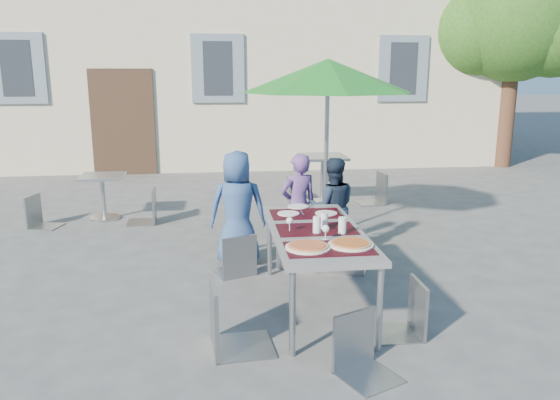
{
  "coord_description": "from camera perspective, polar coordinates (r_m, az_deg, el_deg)",
  "views": [
    {
      "loc": [
        -0.1,
        -4.3,
        2.13
      ],
      "look_at": [
        0.56,
        1.25,
        0.82
      ],
      "focal_mm": 35.0,
      "sensor_mm": 36.0,
      "label": 1
    }
  ],
  "objects": [
    {
      "name": "glassware",
      "position": [
        4.81,
        4.58,
        -2.52
      ],
      "size": [
        0.51,
        0.41,
        0.15
      ],
      "color": "silver",
      "rests_on": "dining_table"
    },
    {
      "name": "child_0",
      "position": [
        6.1,
        -4.45,
        -0.88
      ],
      "size": [
        0.65,
        0.44,
        1.3
      ],
      "primitive_type": "imported",
      "rotation": [
        0.0,
        0.0,
        3.09
      ],
      "color": "navy",
      "rests_on": "ground"
    },
    {
      "name": "chair_2",
      "position": [
        5.9,
        6.96,
        -1.96
      ],
      "size": [
        0.59,
        0.59,
        1.01
      ],
      "color": "gray",
      "rests_on": "ground"
    },
    {
      "name": "dining_table",
      "position": [
        4.94,
        3.82,
        -3.69
      ],
      "size": [
        0.8,
        1.85,
        0.76
      ],
      "color": "#4E4E53",
      "rests_on": "ground"
    },
    {
      "name": "bg_chair_r_1",
      "position": [
        9.12,
        10.07,
        3.15
      ],
      "size": [
        0.47,
        0.47,
        0.97
      ],
      "color": "gray",
      "rests_on": "ground"
    },
    {
      "name": "cafe_table_1",
      "position": [
        8.98,
        4.46,
        3.18
      ],
      "size": [
        0.75,
        0.75,
        0.8
      ],
      "color": "#ADB1B5",
      "rests_on": "ground"
    },
    {
      "name": "child_1",
      "position": [
        6.33,
        1.93,
        -0.64
      ],
      "size": [
        0.51,
        0.4,
        1.23
      ],
      "primitive_type": "imported",
      "rotation": [
        0.0,
        0.0,
        3.41
      ],
      "color": "#5D3E7E",
      "rests_on": "ground"
    },
    {
      "name": "child_2",
      "position": [
        6.41,
        5.47,
        -0.77
      ],
      "size": [
        0.58,
        0.35,
        1.17
      ],
      "primitive_type": "imported",
      "rotation": [
        0.0,
        0.0,
        3.1
      ],
      "color": "#1B263C",
      "rests_on": "ground"
    },
    {
      "name": "chair_5",
      "position": [
        3.97,
        8.69,
        -11.33
      ],
      "size": [
        0.5,
        0.5,
        0.85
      ],
      "color": "gray",
      "rests_on": "ground"
    },
    {
      "name": "tree",
      "position": [
        13.62,
        23.49,
        16.91
      ],
      "size": [
        3.6,
        3.0,
        4.7
      ],
      "color": "#4B2F20",
      "rests_on": "ground"
    },
    {
      "name": "chair_1",
      "position": [
        5.97,
        1.88,
        -1.84
      ],
      "size": [
        0.55,
        0.56,
        0.99
      ],
      "color": "#92989D",
      "rests_on": "ground"
    },
    {
      "name": "chair_4",
      "position": [
        4.61,
        13.32,
        -7.82
      ],
      "size": [
        0.39,
        0.39,
        0.87
      ],
      "color": "gray",
      "rests_on": "ground"
    },
    {
      "name": "ground",
      "position": [
        4.8,
        -5.05,
        -13.2
      ],
      "size": [
        90.0,
        90.0,
        0.0
      ],
      "primitive_type": "plane",
      "color": "#48494B",
      "rests_on": "ground"
    },
    {
      "name": "bg_chair_l_0",
      "position": [
        8.31,
        -24.03,
        0.72
      ],
      "size": [
        0.47,
        0.47,
        0.85
      ],
      "color": "gray",
      "rests_on": "ground"
    },
    {
      "name": "chair_3",
      "position": [
        4.22,
        -5.54,
        -7.81
      ],
      "size": [
        0.51,
        0.5,
        1.05
      ],
      "color": "gray",
      "rests_on": "ground"
    },
    {
      "name": "cafe_table_0",
      "position": [
        8.43,
        -18.02,
        0.87
      ],
      "size": [
        0.62,
        0.62,
        0.66
      ],
      "color": "#ADB1B5",
      "rests_on": "ground"
    },
    {
      "name": "patio_umbrella",
      "position": [
        7.04,
        5.01,
        12.6
      ],
      "size": [
        2.19,
        2.19,
        2.29
      ],
      "color": "#ADB1B5",
      "rests_on": "ground"
    },
    {
      "name": "pizza_near_left",
      "position": [
        4.39,
        2.93,
        -4.86
      ],
      "size": [
        0.37,
        0.37,
        0.03
      ],
      "color": "white",
      "rests_on": "dining_table"
    },
    {
      "name": "bg_chair_r_0",
      "position": [
        8.04,
        -13.78,
        1.39
      ],
      "size": [
        0.42,
        0.41,
        0.91
      ],
      "color": "gray",
      "rests_on": "ground"
    },
    {
      "name": "pizza_near_right",
      "position": [
        4.49,
        7.39,
        -4.55
      ],
      "size": [
        0.37,
        0.37,
        0.03
      ],
      "color": "white",
      "rests_on": "dining_table"
    },
    {
      "name": "place_settings",
      "position": [
        5.53,
        2.58,
        -1.14
      ],
      "size": [
        0.64,
        0.54,
        0.01
      ],
      "color": "white",
      "rests_on": "dining_table"
    },
    {
      "name": "chair_0",
      "position": [
        5.78,
        -4.64,
        -3.13
      ],
      "size": [
        0.5,
        0.5,
        0.87
      ],
      "color": "gray",
      "rests_on": "ground"
    },
    {
      "name": "bg_chair_l_1",
      "position": [
        9.03,
        1.5,
        2.73
      ],
      "size": [
        0.39,
        0.38,
        0.84
      ],
      "color": "#90949B",
      "rests_on": "ground"
    }
  ]
}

